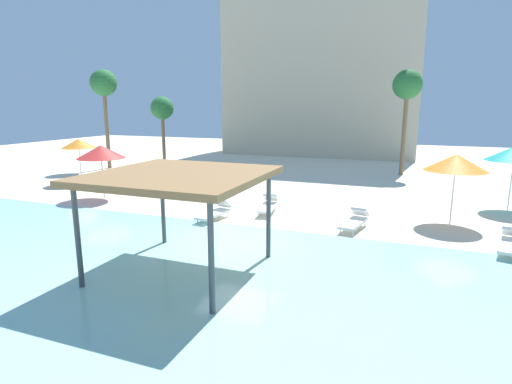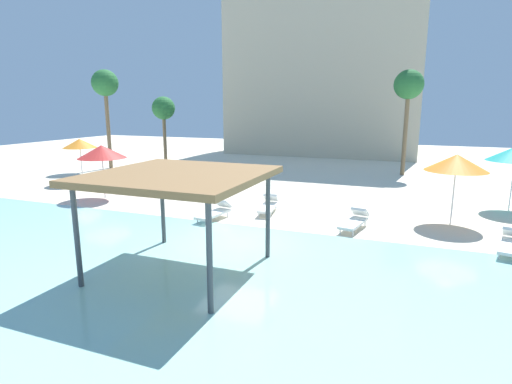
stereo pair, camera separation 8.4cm
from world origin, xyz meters
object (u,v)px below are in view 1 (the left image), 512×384
Objects in this scene: lounge_chair_1 at (116,183)px; beach_umbrella_orange_1 at (78,143)px; palm_tree_3 at (407,87)px; lounge_chair_5 at (215,212)px; lounge_chair_4 at (511,243)px; beach_umbrella_red_3 at (101,152)px; shade_pavilion at (180,179)px; beach_umbrella_orange_0 at (456,163)px; lounge_chair_2 at (268,205)px; palm_tree_1 at (162,109)px; lounge_chair_0 at (355,221)px; palm_tree_2 at (104,86)px.

beach_umbrella_orange_1 is at bearing -83.77° from lounge_chair_1.
palm_tree_3 is at bearing 146.06° from lounge_chair_1.
beach_umbrella_orange_1 is 1.36× the size of lounge_chair_5.
beach_umbrella_red_3 is at bearing -81.81° from lounge_chair_4.
beach_umbrella_red_3 reaches higher than lounge_chair_5.
lounge_chair_1 is (-0.99, 2.08, -2.03)m from beach_umbrella_red_3.
lounge_chair_4 is 1.01× the size of lounge_chair_5.
shade_pavilion reaches higher than lounge_chair_1.
beach_umbrella_orange_0 reaches higher than lounge_chair_2.
palm_tree_1 reaches higher than lounge_chair_5.
lounge_chair_0 is at bearing 97.53° from lounge_chair_1.
beach_umbrella_orange_0 is 1.40× the size of lounge_chair_0.
beach_umbrella_red_3 reaches higher than beach_umbrella_orange_1.
beach_umbrella_red_3 is (-8.67, 6.73, -0.32)m from shade_pavilion.
beach_umbrella_red_3 is at bearing -96.63° from lounge_chair_2.
lounge_chair_0 and lounge_chair_4 have the same top height.
beach_umbrella_orange_0 reaches higher than beach_umbrella_orange_1.
lounge_chair_5 is 0.27× the size of palm_tree_2.
shade_pavilion is 13.29m from lounge_chair_1.
lounge_chair_2 is (12.90, -2.50, -2.07)m from beach_umbrella_orange_1.
palm_tree_2 reaches higher than beach_umbrella_red_3.
shade_pavilion reaches higher than beach_umbrella_red_3.
palm_tree_1 is at bearing 95.98° from beach_umbrella_orange_1.
shade_pavilion is at bearing 24.99° from lounge_chair_5.
palm_tree_3 is (19.07, -0.34, 1.47)m from palm_tree_1.
beach_umbrella_red_3 is 8.96m from lounge_chair_2.
shade_pavilion is 10.99m from beach_umbrella_orange_0.
beach_umbrella_orange_0 is at bearing 4.94° from beach_umbrella_red_3.
lounge_chair_5 is at bearing -161.99° from beach_umbrella_orange_0.
lounge_chair_0 is at bearing -147.71° from beach_umbrella_orange_0.
beach_umbrella_red_3 is 1.36× the size of lounge_chair_4.
shade_pavilion is at bearing -132.33° from beach_umbrella_orange_0.
lounge_chair_1 and lounge_chair_5 have the same top height.
palm_tree_3 is (-2.29, 11.66, 3.32)m from beach_umbrella_orange_0.
beach_umbrella_orange_0 is 12.34m from palm_tree_3.
lounge_chair_0 is 0.28× the size of palm_tree_2.
lounge_chair_0 is 5.08m from lounge_chair_4.
lounge_chair_2 is 1.00× the size of lounge_chair_5.
beach_umbrella_orange_0 is 16.13m from beach_umbrella_red_3.
lounge_chair_1 is at bearing -47.29° from palm_tree_2.
palm_tree_3 is (-3.84, 14.67, 5.43)m from lounge_chair_4.
shade_pavilion reaches higher than beach_umbrella_orange_1.
palm_tree_1 reaches higher than shade_pavilion.
lounge_chair_0 is 1.00× the size of lounge_chair_4.
palm_tree_2 is (-13.87, 9.92, 5.68)m from lounge_chair_5.
beach_umbrella_orange_0 is 1.42× the size of lounge_chair_5.
lounge_chair_2 is 18.38m from palm_tree_2.
lounge_chair_0 is at bearing -3.61° from beach_umbrella_red_3.
palm_tree_3 is at bearing 43.44° from beach_umbrella_red_3.
lounge_chair_2 is (0.04, 7.06, -2.35)m from shade_pavilion.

